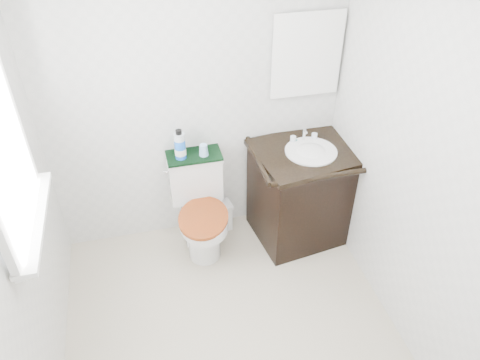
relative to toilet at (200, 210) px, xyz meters
name	(u,v)px	position (x,y,z in m)	size (l,w,h in m)	color
floor	(234,340)	(0.05, -0.97, -0.34)	(2.40, 2.40, 0.00)	#B5A792
wall_back	(195,98)	(0.05, 0.23, 0.86)	(2.40, 2.40, 0.00)	silver
wall_left	(5,238)	(-1.05, -0.97, 0.86)	(2.40, 2.40, 0.00)	silver
wall_right	(424,172)	(1.15, -0.97, 0.86)	(2.40, 2.40, 0.00)	silver
mirror	(307,55)	(0.87, 0.21, 1.11)	(0.50, 0.02, 0.60)	silver
toilet	(200,210)	(0.00, 0.00, 0.00)	(0.46, 0.66, 0.77)	white
vanity	(302,191)	(0.82, -0.07, 0.09)	(0.82, 0.73, 0.92)	black
trash_bin	(221,216)	(0.19, 0.13, -0.21)	(0.20, 0.17, 0.26)	silver
towel	(194,155)	(0.00, 0.12, 0.44)	(0.41, 0.22, 0.02)	black
mouthwash_bottle	(180,145)	(-0.10, 0.10, 0.56)	(0.08, 0.08, 0.24)	blue
cup	(204,150)	(0.07, 0.10, 0.50)	(0.07, 0.07, 0.09)	#90C0EC
soap_bar	(295,141)	(0.77, 0.07, 0.49)	(0.06, 0.04, 0.02)	#18766F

